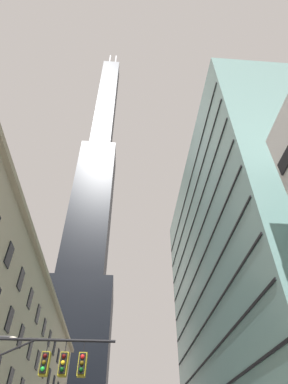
# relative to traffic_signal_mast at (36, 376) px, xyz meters

# --- Properties ---
(dark_skyscraper) EXTENTS (22.61, 22.61, 221.64)m
(dark_skyscraper) POSITION_rel_traffic_signal_mast_xyz_m (-10.40, 85.87, 63.06)
(dark_skyscraper) COLOR black
(dark_skyscraper) RESTS_ON ground
(glass_office_midrise) EXTENTS (19.66, 43.97, 46.16)m
(glass_office_midrise) POSITION_rel_traffic_signal_mast_xyz_m (24.82, 24.98, 18.23)
(glass_office_midrise) COLOR gray
(glass_office_midrise) RESTS_ON ground
(traffic_signal_mast) EXTENTS (6.71, 0.63, 6.53)m
(traffic_signal_mast) POSITION_rel_traffic_signal_mast_xyz_m (0.00, 0.00, 0.00)
(traffic_signal_mast) COLOR black
(traffic_signal_mast) RESTS_ON sidewalk_left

